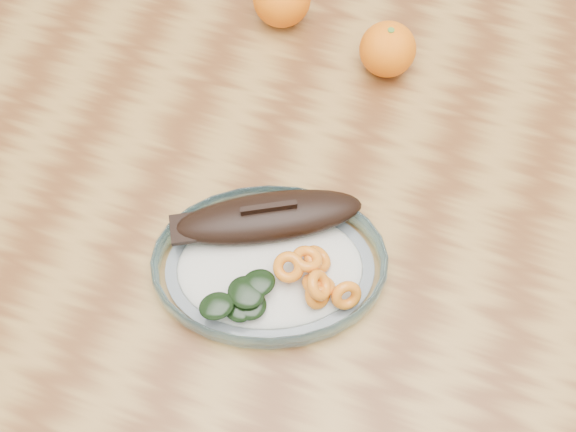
{
  "coord_description": "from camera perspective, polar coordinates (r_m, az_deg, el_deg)",
  "views": [
    {
      "loc": [
        0.07,
        -0.4,
        1.47
      ],
      "look_at": [
        -0.05,
        -0.05,
        0.77
      ],
      "focal_mm": 45.0,
      "sensor_mm": 36.0,
      "label": 1
    }
  ],
  "objects": [
    {
      "name": "dining_table",
      "position": [
        0.91,
        3.84,
        -1.98
      ],
      "size": [
        1.2,
        0.8,
        0.75
      ],
      "color": "#5E3316",
      "rests_on": "ground"
    },
    {
      "name": "ground",
      "position": [
        1.52,
        2.35,
        -12.8
      ],
      "size": [
        3.0,
        3.0,
        0.0
      ],
      "primitive_type": "plane",
      "color": "slate",
      "rests_on": "ground"
    },
    {
      "name": "orange_right",
      "position": [
        0.91,
        7.88,
        12.92
      ],
      "size": [
        0.07,
        0.07,
        0.07
      ],
      "primitive_type": "sphere",
      "color": "#E76304",
      "rests_on": "dining_table"
    },
    {
      "name": "plated_meal",
      "position": [
        0.77,
        -1.44,
        -3.68
      ],
      "size": [
        0.58,
        0.58,
        0.07
      ],
      "rotation": [
        0.0,
        0.0,
        0.35
      ],
      "color": "white",
      "rests_on": "dining_table"
    }
  ]
}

